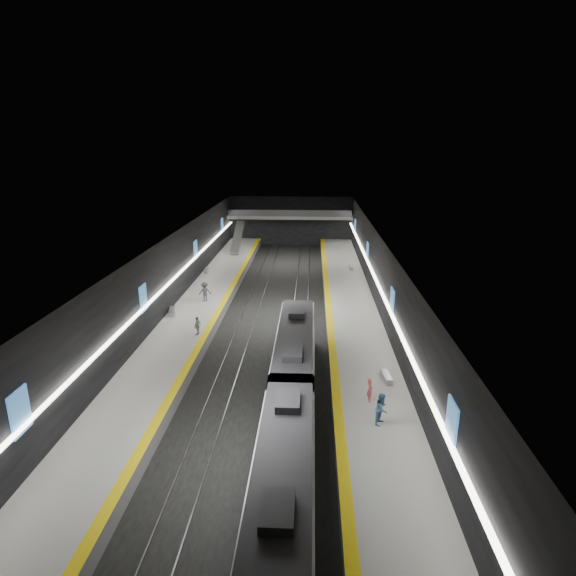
# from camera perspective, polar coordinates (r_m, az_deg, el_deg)

# --- Properties ---
(ground) EXTENTS (70.00, 70.00, 0.00)m
(ground) POSITION_cam_1_polar(r_m,az_deg,el_deg) (47.21, -1.63, -3.58)
(ground) COLOR black
(ground) RESTS_ON ground
(ceiling) EXTENTS (20.00, 70.00, 0.04)m
(ceiling) POSITION_cam_1_polar(r_m,az_deg,el_deg) (45.04, -1.71, 6.00)
(ceiling) COLOR beige
(ceiling) RESTS_ON wall_left
(wall_left) EXTENTS (0.04, 70.00, 8.00)m
(wall_left) POSITION_cam_1_polar(r_m,az_deg,el_deg) (47.79, -13.71, 1.23)
(wall_left) COLOR black
(wall_left) RESTS_ON ground
(wall_right) EXTENTS (0.04, 70.00, 8.00)m
(wall_right) POSITION_cam_1_polar(r_m,az_deg,el_deg) (46.27, 10.77, 0.91)
(wall_right) COLOR black
(wall_right) RESTS_ON ground
(wall_back) EXTENTS (20.00, 0.04, 8.00)m
(wall_back) POSITION_cam_1_polar(r_m,az_deg,el_deg) (80.14, 0.31, 7.95)
(wall_back) COLOR black
(wall_back) RESTS_ON ground
(platform_left) EXTENTS (5.00, 70.00, 1.00)m
(platform_left) POSITION_cam_1_polar(r_m,az_deg,el_deg) (48.20, -10.57, -2.80)
(platform_left) COLOR slate
(platform_left) RESTS_ON ground
(tile_surface_left) EXTENTS (5.00, 70.00, 0.02)m
(tile_surface_left) POSITION_cam_1_polar(r_m,az_deg,el_deg) (48.03, -10.60, -2.23)
(tile_surface_left) COLOR #AEAEA9
(tile_surface_left) RESTS_ON platform_left
(tactile_strip_left) EXTENTS (0.60, 70.00, 0.02)m
(tactile_strip_left) POSITION_cam_1_polar(r_m,az_deg,el_deg) (47.57, -8.02, -2.28)
(tactile_strip_left) COLOR yellow
(tactile_strip_left) RESTS_ON platform_left
(platform_right) EXTENTS (5.00, 70.00, 1.00)m
(platform_right) POSITION_cam_1_polar(r_m,az_deg,el_deg) (47.07, 7.52, -3.14)
(platform_right) COLOR slate
(platform_right) RESTS_ON ground
(tile_surface_right) EXTENTS (5.00, 70.00, 0.02)m
(tile_surface_right) POSITION_cam_1_polar(r_m,az_deg,el_deg) (46.90, 7.54, -2.55)
(tile_surface_right) COLOR #AEAEA9
(tile_surface_right) RESTS_ON platform_right
(tactile_strip_right) EXTENTS (0.60, 70.00, 0.02)m
(tactile_strip_right) POSITION_cam_1_polar(r_m,az_deg,el_deg) (46.76, 4.86, -2.51)
(tactile_strip_right) COLOR yellow
(tactile_strip_right) RESTS_ON platform_right
(rails) EXTENTS (6.52, 70.00, 0.12)m
(rails) POSITION_cam_1_polar(r_m,az_deg,el_deg) (47.19, -1.63, -3.51)
(rails) COLOR gray
(rails) RESTS_ON ground
(train) EXTENTS (2.69, 28.19, 3.60)m
(train) POSITION_cam_1_polar(r_m,az_deg,el_deg) (28.11, 0.31, -13.77)
(train) COLOR #11183E
(train) RESTS_ON ground
(ad_posters) EXTENTS (19.94, 53.50, 2.20)m
(ad_posters) POSITION_cam_1_polar(r_m,az_deg,el_deg) (46.79, -1.58, 2.02)
(ad_posters) COLOR #4282C7
(ad_posters) RESTS_ON wall_left
(cove_light_left) EXTENTS (0.25, 68.60, 0.12)m
(cove_light_left) POSITION_cam_1_polar(r_m,az_deg,el_deg) (47.79, -13.47, 1.00)
(cove_light_left) COLOR white
(cove_light_left) RESTS_ON wall_left
(cove_light_right) EXTENTS (0.25, 68.60, 0.12)m
(cove_light_right) POSITION_cam_1_polar(r_m,az_deg,el_deg) (46.30, 10.51, 0.68)
(cove_light_right) COLOR white
(cove_light_right) RESTS_ON wall_right
(mezzanine_bridge) EXTENTS (20.00, 3.00, 1.50)m
(mezzanine_bridge) POSITION_cam_1_polar(r_m,az_deg,el_deg) (77.94, 0.24, 8.46)
(mezzanine_bridge) COLOR gray
(mezzanine_bridge) RESTS_ON wall_left
(escalator) EXTENTS (1.20, 7.50, 3.92)m
(escalator) POSITION_cam_1_polar(r_m,az_deg,el_deg) (72.24, -6.00, 5.97)
(escalator) COLOR #99999E
(escalator) RESTS_ON platform_left
(bench_left_near) EXTENTS (0.93, 2.04, 0.48)m
(bench_left_near) POSITION_cam_1_polar(r_m,az_deg,el_deg) (46.60, -13.58, -2.72)
(bench_left_near) COLOR #99999E
(bench_left_near) RESTS_ON platform_left
(bench_left_far) EXTENTS (0.64, 1.76, 0.42)m
(bench_left_far) POSITION_cam_1_polar(r_m,az_deg,el_deg) (60.65, -9.65, 2.06)
(bench_left_far) COLOR #99999E
(bench_left_far) RESTS_ON platform_left
(bench_right_near) EXTENTS (0.68, 1.70, 0.40)m
(bench_right_near) POSITION_cam_1_polar(r_m,az_deg,el_deg) (33.93, 11.60, -10.33)
(bench_right_near) COLOR #99999E
(bench_right_near) RESTS_ON platform_right
(bench_right_far) EXTENTS (0.51, 1.75, 0.43)m
(bench_right_far) POSITION_cam_1_polar(r_m,az_deg,el_deg) (61.74, 7.50, 2.42)
(bench_right_far) COLOR #99999E
(bench_right_far) RESTS_ON platform_right
(passenger_right_a) EXTENTS (0.40, 0.58, 1.53)m
(passenger_right_a) POSITION_cam_1_polar(r_m,az_deg,el_deg) (30.97, 9.67, -11.84)
(passenger_right_a) COLOR #CE544D
(passenger_right_a) RESTS_ON platform_right
(passenger_right_b) EXTENTS (1.08, 1.16, 1.90)m
(passenger_right_b) POSITION_cam_1_polar(r_m,az_deg,el_deg) (28.78, 11.06, -13.90)
(passenger_right_b) COLOR teal
(passenger_right_b) RESTS_ON platform_right
(passenger_left_a) EXTENTS (0.63, 0.99, 1.57)m
(passenger_left_a) POSITION_cam_1_polar(r_m,az_deg,el_deg) (41.05, -10.67, -4.44)
(passenger_left_a) COLOR beige
(passenger_left_a) RESTS_ON platform_left
(passenger_left_b) EXTENTS (1.43, 1.05, 1.98)m
(passenger_left_b) POSITION_cam_1_polar(r_m,az_deg,el_deg) (49.35, -9.82, -0.46)
(passenger_left_b) COLOR #3C3D43
(passenger_left_b) RESTS_ON platform_left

